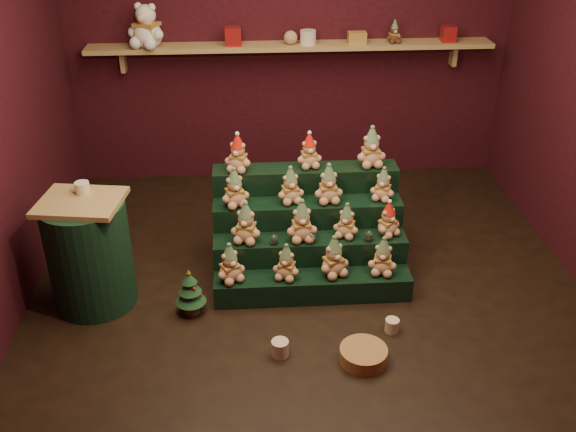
{
  "coord_description": "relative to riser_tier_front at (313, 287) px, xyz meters",
  "views": [
    {
      "loc": [
        -0.41,
        -3.8,
        2.77
      ],
      "look_at": [
        -0.14,
        0.25,
        0.49
      ],
      "focal_mm": 40.0,
      "sensor_mm": 36.0,
      "label": 1
    }
  ],
  "objects": [
    {
      "name": "teddy_4",
      "position": [
        -0.46,
        0.22,
        0.42
      ],
      "size": [
        0.26,
        0.25,
        0.3
      ],
      "primitive_type": null,
      "rotation": [
        0.0,
        0.0,
        -0.28
      ],
      "color": "tan",
      "rests_on": "riser_tier_midfront"
    },
    {
      "name": "teddy_1",
      "position": [
        -0.19,
        -0.0,
        0.22
      ],
      "size": [
        0.24,
        0.23,
        0.26
      ],
      "primitive_type": null,
      "rotation": [
        0.0,
        0.0,
        -0.36
      ],
      "color": "tan",
      "rests_on": "riser_tier_front"
    },
    {
      "name": "teddy_10",
      "position": [
        0.15,
        0.44,
        0.6
      ],
      "size": [
        0.22,
        0.2,
        0.29
      ],
      "primitive_type": null,
      "rotation": [
        0.0,
        0.0,
        0.08
      ],
      "color": "tan",
      "rests_on": "riser_tier_midback"
    },
    {
      "name": "gift_tin_cream",
      "position": [
        0.13,
        1.94,
        1.29
      ],
      "size": [
        0.14,
        0.14,
        0.12
      ],
      "primitive_type": "cylinder",
      "color": "beige",
      "rests_on": "back_shelf"
    },
    {
      "name": "snow_globe_c",
      "position": [
        0.41,
        0.16,
        0.31
      ],
      "size": [
        0.06,
        0.06,
        0.08
      ],
      "color": "black",
      "rests_on": "riser_tier_midfront"
    },
    {
      "name": "teddy_11",
      "position": [
        0.56,
        0.45,
        0.58
      ],
      "size": [
        0.23,
        0.23,
        0.25
      ],
      "primitive_type": null,
      "rotation": [
        0.0,
        0.0,
        -0.47
      ],
      "color": "tan",
      "rests_on": "riser_tier_midback"
    },
    {
      "name": "teddy_9",
      "position": [
        -0.13,
        0.45,
        0.59
      ],
      "size": [
        0.23,
        0.21,
        0.27
      ],
      "primitive_type": null,
      "rotation": [
        0.0,
        0.0,
        0.22
      ],
      "color": "tan",
      "rests_on": "riser_tier_midback"
    },
    {
      "name": "riser_tier_midback",
      "position": [
        0.0,
        0.44,
        0.18
      ],
      "size": [
        1.4,
        0.22,
        0.54
      ],
      "primitive_type": "cube",
      "color": "black",
      "rests_on": "ground"
    },
    {
      "name": "scarf_gift_box",
      "position": [
        0.56,
        1.94,
        1.28
      ],
      "size": [
        0.16,
        0.1,
        0.1
      ],
      "primitive_type": "cube",
      "color": "orange",
      "rests_on": "back_shelf"
    },
    {
      "name": "snow_globe_a",
      "position": [
        -0.27,
        0.16,
        0.31
      ],
      "size": [
        0.06,
        0.06,
        0.08
      ],
      "color": "black",
      "rests_on": "riser_tier_midfront"
    },
    {
      "name": "back_shelf",
      "position": [
        -0.02,
        1.96,
        1.2
      ],
      "size": [
        3.6,
        0.26,
        0.24
      ],
      "color": "tan",
      "rests_on": "ground"
    },
    {
      "name": "teddy_6",
      "position": [
        0.26,
        0.24,
        0.4
      ],
      "size": [
        0.24,
        0.23,
        0.26
      ],
      "primitive_type": null,
      "rotation": [
        0.0,
        0.0,
        -0.43
      ],
      "color": "tan",
      "rests_on": "riser_tier_midfront"
    },
    {
      "name": "wicker_basket",
      "position": [
        0.25,
        -0.69,
        -0.04
      ],
      "size": [
        0.35,
        0.35,
        0.09
      ],
      "primitive_type": "cylinder",
      "rotation": [
        0.0,
        0.0,
        0.17
      ],
      "color": "#AD8145",
      "rests_on": "ground"
    },
    {
      "name": "mini_christmas_tree",
      "position": [
        -0.85,
        -0.12,
        0.08
      ],
      "size": [
        0.21,
        0.21,
        0.36
      ],
      "rotation": [
        0.0,
        0.0,
        -0.04
      ],
      "color": "#4A331A",
      "rests_on": "ground"
    },
    {
      "name": "riser_tier_back",
      "position": [
        0.0,
        0.66,
        0.27
      ],
      "size": [
        1.4,
        0.22,
        0.72
      ],
      "primitive_type": "cube",
      "color": "black",
      "rests_on": "ground"
    },
    {
      "name": "front_wall",
      "position": [
        -0.02,
        -1.96,
        1.31
      ],
      "size": [
        4.0,
        0.1,
        2.8
      ],
      "primitive_type": "cube",
      "color": "black",
      "rests_on": "ground"
    },
    {
      "name": "gift_tin_red_a",
      "position": [
        -0.53,
        1.94,
        1.31
      ],
      "size": [
        0.14,
        0.14,
        0.16
      ],
      "primitive_type": "cube",
      "color": "maroon",
      "rests_on": "back_shelf"
    },
    {
      "name": "teddy_5",
      "position": [
        -0.06,
        0.21,
        0.42
      ],
      "size": [
        0.24,
        0.22,
        0.31
      ],
      "primitive_type": null,
      "rotation": [
        0.0,
        0.0,
        0.09
      ],
      "color": "tan",
      "rests_on": "riser_tier_midfront"
    },
    {
      "name": "teddy_8",
      "position": [
        -0.53,
        0.42,
        0.6
      ],
      "size": [
        0.26,
        0.25,
        0.29
      ],
      "primitive_type": null,
      "rotation": [
        0.0,
        0.0,
        0.35
      ],
      "color": "tan",
      "rests_on": "riser_tier_midback"
    },
    {
      "name": "mug_right",
      "position": [
        0.49,
        -0.41,
        -0.04
      ],
      "size": [
        0.09,
        0.09,
        0.09
      ],
      "primitive_type": "cylinder",
      "color": "beige",
      "rests_on": "ground"
    },
    {
      "name": "side_table",
      "position": [
        -1.53,
        0.06,
        0.31
      ],
      "size": [
        0.59,
        0.57,
        0.81
      ],
      "rotation": [
        0.0,
        0.0,
        -0.15
      ],
      "color": "tan",
      "rests_on": "ground"
    },
    {
      "name": "teddy_7",
      "position": [
        0.56,
        0.24,
        0.4
      ],
      "size": [
        0.25,
        0.24,
        0.26
      ],
      "primitive_type": null,
      "rotation": [
        0.0,
        0.0,
        0.59
      ],
      "color": "tan",
      "rests_on": "riser_tier_midfront"
    },
    {
      "name": "ground",
      "position": [
        -0.02,
        0.09,
        -0.09
      ],
      "size": [
        4.0,
        4.0,
        0.0
      ],
      "primitive_type": "plane",
      "color": "black",
      "rests_on": "ground"
    },
    {
      "name": "back_wall",
      "position": [
        -0.02,
        2.14,
        1.31
      ],
      "size": [
        4.0,
        0.1,
        2.8
      ],
      "primitive_type": "cube",
      "color": "black",
      "rests_on": "ground"
    },
    {
      "name": "teddy_2",
      "position": [
        0.15,
        0.02,
        0.24
      ],
      "size": [
        0.28,
        0.27,
        0.3
      ],
      "primitive_type": null,
      "rotation": [
        0.0,
        0.0,
        0.42
      ],
      "color": "tan",
      "rests_on": "riser_tier_front"
    },
    {
      "name": "shelf_plush_ball",
      "position": [
        -0.02,
        1.94,
        1.29
      ],
      "size": [
        0.12,
        0.12,
        0.12
      ],
      "primitive_type": "sphere",
      "color": "tan",
      "rests_on": "back_shelf"
    },
    {
      "name": "white_bear",
      "position": [
        -1.26,
        1.93,
        1.46
      ],
      "size": [
        0.43,
        0.41,
        0.47
      ],
      "primitive_type": null,
      "rotation": [
        0.0,
        0.0,
        -0.4
      ],
      "color": "white",
      "rests_on": "back_shelf"
    },
    {
      "name": "mug_left",
      "position": [
        -0.27,
        -0.6,
        -0.03
      ],
      "size": [
        0.11,
        0.11,
        0.11
      ],
      "primitive_type": "cylinder",
      "color": "beige",
      "rests_on": "ground"
    },
    {
      "name": "teddy_12",
      "position": [
        -0.5,
        0.64,
        0.77
      ],
      "size": [
        0.25,
        0.24,
        0.28
      ],
      "primitive_type": null,
      "rotation": [
        0.0,
        0.0,
        -0.34
      ],
      "color": "tan",
      "rests_on": "riser_tier_back"
    },
    {
      "name": "brown_bear",
      "position": [
        0.89,
        1.93,
        1.33
      ],
      "size": [
        0.16,
        0.14,
        0.19
      ],
      "primitive_type": null,
      "rotation": [
        0.0,
        0.0,
        0.17
      ],
      "color": "#452717",
      "rests_on": "back_shelf"
    },
    {
      "name": "teddy_0",
      "position": [
        -0.58,
        -0.01,
        0.23
      ],
      "size": [
        0.27,
        0.26,
        0.29
      ],
      "primitive_type": null,
      "rotation": [
        0.0,
        0.0,
        0.52
      ],
      "color": "tan",
      "rests_on": "riser_tier_front"
    },
    {
      "name": "teddy_3",
      "position": [
        0.49,
        0.01,
        0.23
      ],
      "size": [
        0.24,
        0.23,
        0.28
      ],
      "primitive_type": null,
      "rotation": [
        0.0,
        0.0,
        -0.25
      ],
      "color": "tan",
      "rests_on": "riser_tier_front"
    },
    {
      "name": "teddy_14",
      "position": [
        0.49,
        0.66,
        0.78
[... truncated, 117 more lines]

